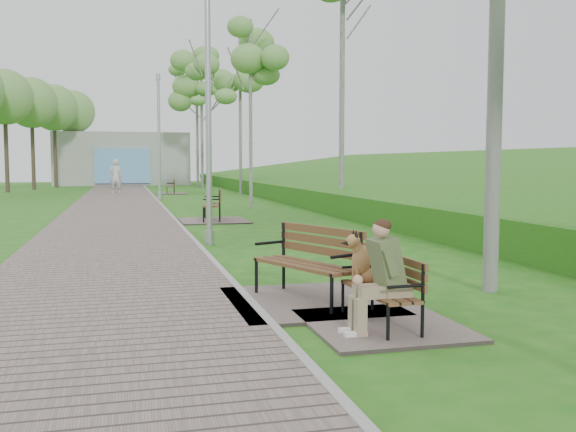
% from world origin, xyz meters
% --- Properties ---
extents(walkway, '(3.50, 67.00, 0.04)m').
position_xyz_m(walkway, '(-1.75, 21.50, 0.02)').
color(walkway, '#6A5A56').
rests_on(walkway, ground).
extents(kerb, '(0.10, 67.00, 0.05)m').
position_xyz_m(kerb, '(0.00, 21.50, 0.03)').
color(kerb, '#999993').
rests_on(kerb, ground).
extents(embankment, '(14.00, 70.00, 1.60)m').
position_xyz_m(embankment, '(12.00, 20.00, 0.00)').
color(embankment, '#478025').
rests_on(embankment, ground).
extents(building_north, '(10.00, 5.20, 4.00)m').
position_xyz_m(building_north, '(-1.50, 50.97, 1.99)').
color(building_north, '#9E9E99').
rests_on(building_north, ground).
extents(bench_main, '(1.55, 1.73, 1.36)m').
position_xyz_m(bench_main, '(1.05, 5.49, 0.37)').
color(bench_main, '#6A5A56').
rests_on(bench_main, ground).
extents(bench_second, '(1.91, 2.12, 1.17)m').
position_xyz_m(bench_second, '(0.67, 6.84, 0.22)').
color(bench_second, '#6A5A56').
rests_on(bench_second, ground).
extents(bench_third, '(1.94, 2.16, 1.19)m').
position_xyz_m(bench_third, '(1.04, 18.15, 0.22)').
color(bench_third, '#6A5A56').
rests_on(bench_third, ground).
extents(bench_far, '(1.65, 1.84, 1.01)m').
position_xyz_m(bench_far, '(1.05, 35.25, 0.19)').
color(bench_far, '#6A5A56').
rests_on(bench_far, ground).
extents(lamp_post_second, '(0.21, 0.21, 5.32)m').
position_xyz_m(lamp_post_second, '(0.25, 12.74, 2.49)').
color(lamp_post_second, '#A2A4AA').
rests_on(lamp_post_second, ground).
extents(lamp_post_third, '(0.22, 0.22, 5.78)m').
position_xyz_m(lamp_post_third, '(0.16, 29.62, 2.70)').
color(lamp_post_third, '#A2A4AA').
rests_on(lamp_post_third, ground).
extents(pedestrian_near, '(0.75, 0.54, 1.93)m').
position_xyz_m(pedestrian_near, '(-1.87, 35.57, 0.97)').
color(pedestrian_near, beige).
rests_on(pedestrian_near, ground).
extents(birch_mid_c, '(2.31, 2.31, 7.25)m').
position_xyz_m(birch_mid_c, '(3.15, 22.93, 5.69)').
color(birch_mid_c, silver).
rests_on(birch_mid_c, ground).
extents(birch_far_b, '(2.51, 2.51, 7.82)m').
position_xyz_m(birch_far_b, '(2.91, 33.29, 6.14)').
color(birch_far_b, silver).
rests_on(birch_far_b, ground).
extents(birch_far_c, '(2.35, 2.35, 9.40)m').
position_xyz_m(birch_far_c, '(4.73, 33.82, 7.38)').
color(birch_far_c, silver).
rests_on(birch_far_c, ground).
extents(birch_distant_a, '(2.88, 2.88, 9.42)m').
position_xyz_m(birch_distant_a, '(3.58, 44.28, 7.39)').
color(birch_distant_a, silver).
rests_on(birch_distant_a, ground).
extents(birch_distant_b, '(2.63, 2.63, 8.73)m').
position_xyz_m(birch_distant_b, '(3.74, 42.94, 6.85)').
color(birch_distant_b, silver).
rests_on(birch_distant_b, ground).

